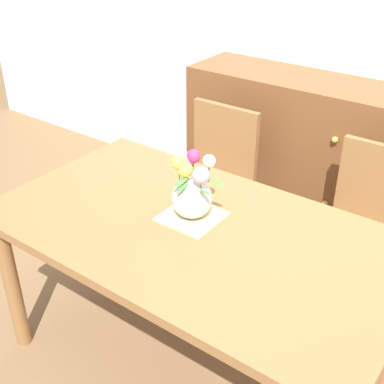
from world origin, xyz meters
name	(u,v)px	position (x,y,z in m)	size (l,w,h in m)	color
ground_plane	(194,362)	(0.00, 0.00, 0.00)	(12.00, 12.00, 0.00)	brown
back_wall	(364,1)	(0.00, 1.60, 1.40)	(7.00, 0.10, 2.80)	silver
dining_table	(194,246)	(0.00, 0.00, 0.67)	(1.66, 0.94, 0.76)	olive
chair_left	(214,173)	(-0.45, 0.81, 0.52)	(0.42, 0.42, 0.90)	olive
chair_right	(367,224)	(0.45, 0.81, 0.52)	(0.42, 0.42, 0.90)	olive
dresser	(298,157)	(-0.17, 1.33, 0.50)	(1.40, 0.47, 1.00)	brown
placemat	(192,217)	(-0.05, 0.05, 0.77)	(0.23, 0.23, 0.01)	#CCB789
flower_vase	(192,189)	(-0.06, 0.06, 0.89)	(0.25, 0.18, 0.27)	silver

